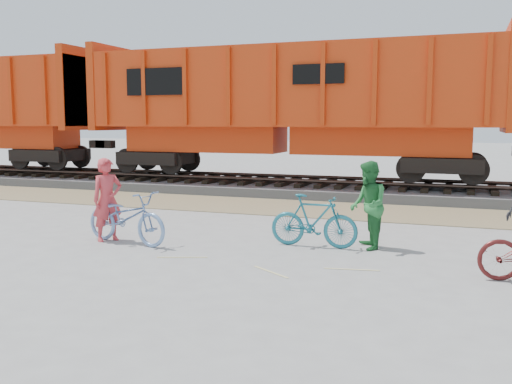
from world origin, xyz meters
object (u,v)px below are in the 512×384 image
(person_man, at_px, (368,205))
(hopper_car_center, at_px, (289,104))
(bicycle_teal, at_px, (314,221))
(person_solo, at_px, (107,200))
(bicycle_blue, at_px, (126,217))

(person_man, bearing_deg, hopper_car_center, -173.09)
(bicycle_teal, bearing_deg, hopper_car_center, 19.92)
(person_solo, bearing_deg, person_man, -43.59)
(person_solo, height_order, person_man, person_solo)
(bicycle_blue, relative_size, bicycle_teal, 1.17)
(bicycle_blue, xyz_separation_m, person_solo, (-0.50, 0.10, 0.32))
(bicycle_blue, distance_m, bicycle_teal, 3.70)
(bicycle_blue, distance_m, person_solo, 0.60)
(bicycle_teal, distance_m, person_solo, 4.18)
(bicycle_teal, relative_size, person_solo, 1.01)
(bicycle_teal, bearing_deg, person_solo, 101.67)
(hopper_car_center, bearing_deg, person_solo, -96.97)
(hopper_car_center, bearing_deg, bicycle_teal, -69.95)
(bicycle_teal, bearing_deg, bicycle_blue, 104.77)
(bicycle_blue, relative_size, person_solo, 1.19)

